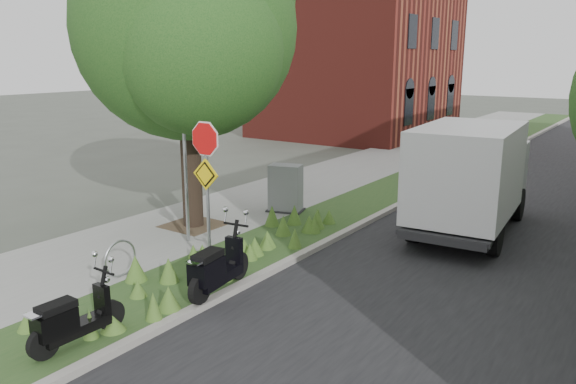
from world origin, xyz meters
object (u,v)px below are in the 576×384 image
(sign_assembly, at_px, (206,166))
(scooter_near, at_px, (67,325))
(scooter_far, at_px, (214,273))
(utility_cabinet, at_px, (286,189))
(box_truck, at_px, (471,173))

(sign_assembly, relative_size, scooter_near, 1.95)
(scooter_near, bearing_deg, sign_assembly, 95.76)
(scooter_far, bearing_deg, sign_assembly, 137.04)
(sign_assembly, distance_m, utility_cabinet, 5.20)
(sign_assembly, relative_size, box_truck, 0.59)
(sign_assembly, relative_size, utility_cabinet, 2.41)
(scooter_far, bearing_deg, scooter_near, -99.88)
(scooter_near, distance_m, box_truck, 10.07)
(scooter_near, bearing_deg, scooter_far, 80.12)
(scooter_far, bearing_deg, box_truck, 69.67)
(scooter_far, distance_m, utility_cabinet, 5.97)
(scooter_near, height_order, scooter_far, scooter_far)
(sign_assembly, xyz_separation_m, scooter_near, (0.35, -3.50, -1.83))
(scooter_near, bearing_deg, box_truck, 72.54)
(scooter_near, distance_m, utility_cabinet, 8.44)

